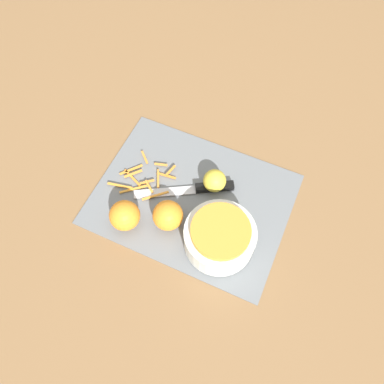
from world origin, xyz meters
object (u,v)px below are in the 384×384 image
(orange_right, at_px, (168,215))
(lemon, at_px, (215,181))
(bowl_speckled, at_px, (220,237))
(knife, at_px, (202,188))
(orange_left, at_px, (125,215))

(orange_right, bearing_deg, lemon, -114.66)
(bowl_speckled, height_order, orange_right, bowl_speckled)
(orange_right, height_order, lemon, orange_right)
(bowl_speckled, xyz_separation_m, orange_right, (0.12, -0.00, -0.00))
(bowl_speckled, distance_m, orange_right, 0.12)
(bowl_speckled, bearing_deg, orange_right, -0.14)
(knife, distance_m, orange_left, 0.20)
(orange_left, height_order, lemon, orange_left)
(lemon, bearing_deg, knife, 40.70)
(bowl_speckled, relative_size, lemon, 2.84)
(knife, bearing_deg, lemon, -168.77)
(orange_right, bearing_deg, knife, -108.40)
(orange_left, distance_m, lemon, 0.22)
(orange_left, distance_m, orange_right, 0.10)
(knife, height_order, orange_left, orange_left)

